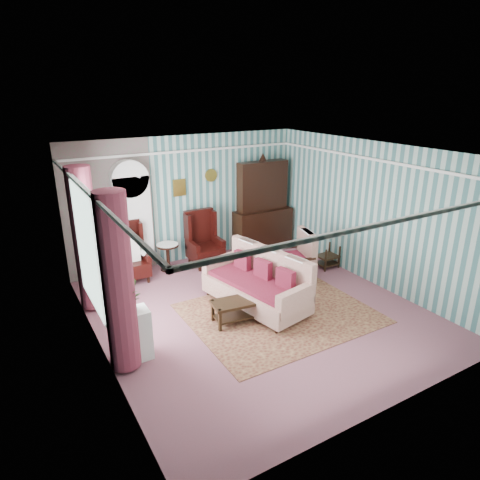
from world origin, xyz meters
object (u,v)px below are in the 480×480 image
bookcase (133,224)px  plant_stand (132,336)px  nest_table (327,256)px  round_side_table (168,257)px  coffee_table (237,311)px  sofa (256,279)px  wingback_right (205,239)px  seated_woman (129,255)px  floral_armchair (292,258)px  dresser_hutch (263,203)px  wingback_left (129,253)px

bookcase → plant_stand: size_ratio=2.80×
nest_table → plant_stand: bearing=-166.2°
round_side_table → coffee_table: 2.76m
sofa → bookcase: bearing=16.9°
coffee_table → wingback_right: bearing=75.8°
bookcase → sofa: bearing=-61.7°
seated_woman → sofa: (1.68, -2.27, -0.04)m
wingback_right → plant_stand: bearing=-132.8°
nest_table → sofa: size_ratio=0.26×
wingback_right → seated_woman: wingback_right is taller
bookcase → coffee_table: 3.24m
nest_table → seated_woman: bearing=159.2°
seated_woman → floral_armchair: (2.94, -1.70, -0.08)m
dresser_hutch → plant_stand: 5.31m
seated_woman → sofa: size_ratio=0.56×
bookcase → sofa: 3.08m
bookcase → nest_table: (3.82, -1.94, -0.85)m
nest_table → coffee_table: nest_table is taller
coffee_table → floral_armchair: bearing=26.1°
bookcase → wingback_left: 0.68m
wingback_right → sofa: wingback_right is taller
plant_stand → coffee_table: size_ratio=0.92×
sofa → wingback_right: bearing=-13.1°
wingback_right → round_side_table: size_ratio=2.08×
dresser_hutch → seated_woman: (-3.50, -0.27, -0.59)m
bookcase → dresser_hutch: bearing=-2.1°
seated_woman → floral_armchair: size_ratio=1.15×
seated_woman → round_side_table: size_ratio=1.97×
nest_table → floral_armchair: floral_armchair is taller
seated_woman → round_side_table: (0.90, 0.15, -0.29)m
sofa → coffee_table: bearing=107.9°
plant_stand → sofa: size_ratio=0.38×
plant_stand → floral_armchair: bearing=15.7°
floral_armchair → seated_woman: bearing=74.8°
sofa → coffee_table: (-0.59, -0.33, -0.34)m
wingback_left → nest_table: bearing=-20.8°
bookcase → coffee_table: bearing=-74.3°
bookcase → seated_woman: bookcase is taller
wingback_left → floral_armchair: bearing=-30.0°
dresser_hutch → plant_stand: bearing=-144.9°
wingback_right → floral_armchair: wingback_right is taller
bookcase → seated_woman: (-0.25, -0.39, -0.53)m
dresser_hutch → floral_armchair: size_ratio=2.29×
plant_stand → bookcase: bearing=71.5°
sofa → coffee_table: size_ratio=2.44×
wingback_right → floral_armchair: bearing=-54.9°
wingback_right → nest_table: bearing=-33.7°
wingback_right → bookcase: bearing=165.4°
nest_table → sofa: bearing=-163.2°
sofa → dresser_hutch: bearing=-47.0°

